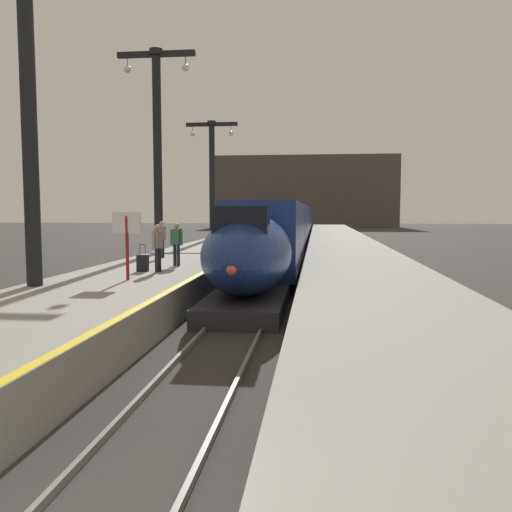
{
  "coord_description": "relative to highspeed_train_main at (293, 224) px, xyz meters",
  "views": [
    {
      "loc": [
        2.19,
        -3.63,
        3.23
      ],
      "look_at": [
        0.31,
        12.93,
        1.8
      ],
      "focal_mm": 37.46,
      "sensor_mm": 36.0,
      "label": 1
    }
  ],
  "objects": [
    {
      "name": "rail_main_right",
      "position": [
        0.75,
        -19.4,
        -1.91
      ],
      "size": [
        0.08,
        110.0,
        0.12
      ],
      "primitive_type": "cube",
      "color": "slate",
      "rests_on": "ground"
    },
    {
      "name": "passenger_far_waiting",
      "position": [
        -4.87,
        -26.7,
        0.07
      ],
      "size": [
        0.27,
        0.56,
        1.69
      ],
      "color": "#23232D",
      "rests_on": "platform_left"
    },
    {
      "name": "station_column_distant",
      "position": [
        -5.9,
        -9.52,
        4.51
      ],
      "size": [
        4.0,
        0.68,
        9.02
      ],
      "color": "black",
      "rests_on": "platform_left"
    },
    {
      "name": "platform_left",
      "position": [
        -4.05,
        -22.15,
        -1.45
      ],
      "size": [
        4.8,
        110.0,
        1.05
      ],
      "primitive_type": "cube",
      "color": "gray",
      "rests_on": "ground"
    },
    {
      "name": "rail_main_left",
      "position": [
        -0.75,
        -19.4,
        -1.91
      ],
      "size": [
        0.08,
        110.0,
        0.12
      ],
      "primitive_type": "cube",
      "color": "slate",
      "rests_on": "ground"
    },
    {
      "name": "rolling_suitcase",
      "position": [
        -3.97,
        -32.18,
        -0.62
      ],
      "size": [
        0.4,
        0.22,
        0.98
      ],
      "color": "black",
      "rests_on": "platform_left"
    },
    {
      "name": "passenger_near_edge",
      "position": [
        -3.38,
        -32.24,
        0.07
      ],
      "size": [
        0.33,
        0.55,
        1.69
      ],
      "color": "#23232D",
      "rests_on": "platform_left"
    },
    {
      "name": "departure_info_board",
      "position": [
        -3.68,
        -34.49,
        0.58
      ],
      "size": [
        0.9,
        0.1,
        2.12
      ],
      "color": "maroon",
      "rests_on": "platform_left"
    },
    {
      "name": "station_column_far",
      "position": [
        -5.9,
        -23.77,
        5.16
      ],
      "size": [
        4.0,
        0.68,
        10.24
      ],
      "color": "black",
      "rests_on": "platform_left"
    },
    {
      "name": "highspeed_train_main",
      "position": [
        0.0,
        0.0,
        0.0
      ],
      "size": [
        2.92,
        75.48,
        3.6
      ],
      "color": "navy",
      "rests_on": "ground"
    },
    {
      "name": "platform_left_safety_stripe",
      "position": [
        -1.77,
        -22.15,
        -0.92
      ],
      "size": [
        0.2,
        107.8,
        0.01
      ],
      "primitive_type": "cube",
      "color": "yellow",
      "rests_on": "platform_left"
    },
    {
      "name": "passenger_mid_platform",
      "position": [
        -3.26,
        -30.18,
        0.07
      ],
      "size": [
        0.54,
        0.34,
        1.69
      ],
      "color": "#23232D",
      "rests_on": "platform_left"
    },
    {
      "name": "terminus_back_wall",
      "position": [
        0.0,
        55.1,
        5.03
      ],
      "size": [
        36.0,
        2.0,
        14.0
      ],
      "primitive_type": "cube",
      "color": "#4C4742",
      "rests_on": "ground"
    },
    {
      "name": "station_column_mid",
      "position": [
        -5.9,
        -36.04,
        5.08
      ],
      "size": [
        4.0,
        0.68,
        10.1
      ],
      "color": "black",
      "rests_on": "platform_left"
    },
    {
      "name": "platform_right",
      "position": [
        4.05,
        -22.15,
        -1.45
      ],
      "size": [
        4.8,
        110.0,
        1.05
      ],
      "primitive_type": "cube",
      "color": "gray",
      "rests_on": "ground"
    }
  ]
}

